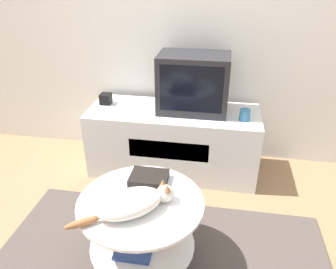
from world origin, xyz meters
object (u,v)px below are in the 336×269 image
at_px(speaker, 106,99).
at_px(dvd_box, 149,179).
at_px(tv, 193,83).
at_px(cat, 132,203).

relative_size(speaker, dvd_box, 0.41).
height_order(tv, cat, tv).
bearing_deg(speaker, tv, -1.06).
relative_size(tv, dvd_box, 2.51).
height_order(speaker, dvd_box, speaker).
distance_m(speaker, dvd_box, 1.06).
xyz_separation_m(tv, dvd_box, (-0.15, -0.89, -0.27)).
distance_m(dvd_box, cat, 0.26).
distance_m(tv, speaker, 0.74).
bearing_deg(dvd_box, cat, -96.89).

